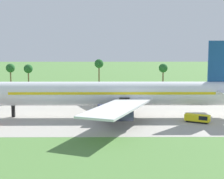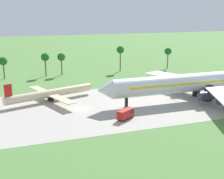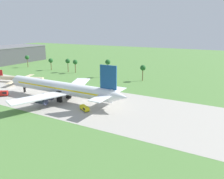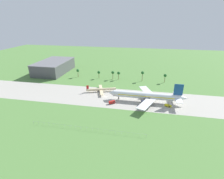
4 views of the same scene
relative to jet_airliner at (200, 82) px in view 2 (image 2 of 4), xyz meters
The scene contains 6 objects.
ground_plane 40.22m from the jet_airliner, behind, with size 600.00×600.00×0.00m, color #517F3D.
taxiway_strip 40.22m from the jet_airliner, behind, with size 320.00×44.00×0.02m.
jet_airliner is the anchor object (origin of this frame).
regional_aircraft 49.13m from the jet_airliner, 162.80° to the left, with size 29.70×26.98×7.47m.
fuel_truck 32.24m from the jet_airliner, 161.58° to the right, with size 5.78×4.74×2.68m.
palm_tree_row 65.79m from the jet_airliner, 122.46° to the left, with size 110.95×3.60×12.21m.
Camera 2 is at (-21.27, -87.02, 28.23)m, focal length 50.00 mm.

